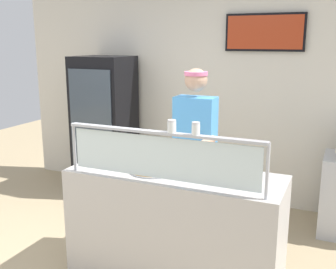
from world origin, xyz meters
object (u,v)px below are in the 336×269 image
Objects in this scene: pizza_tray at (153,169)px; parmesan_shaker at (172,127)px; worker_figure at (195,149)px; drink_fridge at (105,126)px; pepper_flake_shaker at (196,129)px; pizza_server at (155,168)px.

parmesan_shaker is at bearing -41.71° from pizza_tray.
parmesan_shaker reaches higher than pizza_tray.
worker_figure is 1.88m from drink_fridge.
pepper_flake_shaker is 0.05× the size of worker_figure.
drink_fridge reaches higher than parmesan_shaker.
pepper_flake_shaker is at bearing -43.10° from drink_fridge.
pepper_flake_shaker is (0.19, 0.00, -0.00)m from parmesan_shaker.
drink_fridge reaches higher than pepper_flake_shaker.
parmesan_shaker is at bearing 180.00° from pepper_flake_shaker.
parmesan_shaker is 0.05× the size of drink_fridge.
pizza_tray is 1.45× the size of pizza_server.
pizza_server is at bearing 137.63° from parmesan_shaker.
drink_fridge reaches higher than pizza_server.
worker_figure is 0.97× the size of drink_fridge.
pepper_flake_shaker is 2.69m from drink_fridge.
drink_fridge reaches higher than worker_figure.
pizza_server is 2.96× the size of parmesan_shaker.
worker_figure is (0.14, 0.61, 0.04)m from pizza_tray.
pepper_flake_shaker is at bearing -38.32° from pizza_server.
drink_fridge is (-1.50, 1.59, -0.08)m from pizza_server.
pepper_flake_shaker reaches higher than pizza_tray.
pepper_flake_shaker is at bearing 0.00° from parmesan_shaker.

